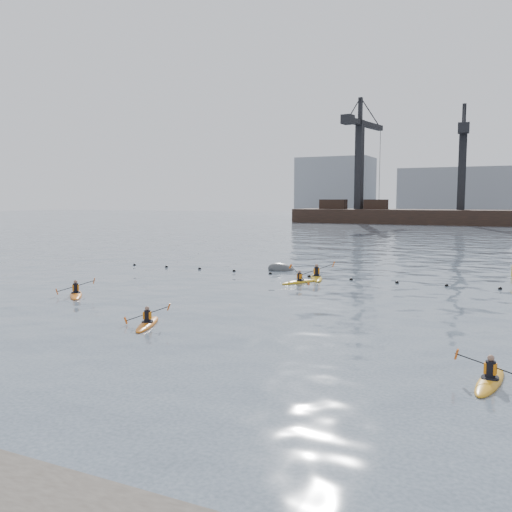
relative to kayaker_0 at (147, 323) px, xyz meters
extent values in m
plane|color=#3B4B57|center=(3.25, -5.90, -0.09)|extent=(400.00, 400.00, 0.00)
sphere|color=black|center=(-13.75, 16.60, -0.06)|extent=(0.24, 0.24, 0.24)
sphere|color=black|center=(-10.75, 16.76, -0.06)|extent=(0.24, 0.24, 0.24)
sphere|color=black|center=(-7.75, 16.85, -0.06)|extent=(0.24, 0.24, 0.24)
sphere|color=black|center=(-4.75, 16.82, -0.06)|extent=(0.24, 0.24, 0.24)
sphere|color=black|center=(-1.75, 16.68, -0.06)|extent=(0.24, 0.24, 0.24)
sphere|color=black|center=(1.25, 16.51, -0.06)|extent=(0.24, 0.24, 0.24)
sphere|color=black|center=(4.25, 16.38, -0.06)|extent=(0.24, 0.24, 0.24)
sphere|color=black|center=(7.25, 16.35, -0.06)|extent=(0.24, 0.24, 0.24)
sphere|color=black|center=(10.25, 16.44, -0.06)|extent=(0.24, 0.24, 0.24)
sphere|color=black|center=(13.25, 16.60, -0.06)|extent=(0.24, 0.24, 0.24)
cube|color=black|center=(3.25, 104.10, 0.76)|extent=(72.00, 12.00, 4.50)
cube|color=black|center=(-24.75, 104.10, 4.11)|extent=(6.00, 3.00, 2.20)
cube|color=black|center=(-14.75, 104.10, 4.11)|extent=(5.00, 3.00, 2.20)
cube|color=black|center=(-18.75, 104.10, 13.01)|extent=(1.85, 1.85, 20.00)
cube|color=black|center=(-18.29, 106.76, 22.41)|extent=(4.31, 17.93, 1.20)
cube|color=black|center=(-19.85, 97.90, 22.41)|extent=(2.62, 2.94, 2.00)
cube|color=black|center=(-18.75, 104.10, 25.51)|extent=(0.93, 0.93, 5.00)
cube|color=black|center=(3.25, 104.10, 11.51)|extent=(1.73, 1.73, 17.00)
cube|color=black|center=(3.05, 106.34, 19.41)|extent=(2.50, 15.05, 1.20)
cube|color=black|center=(3.70, 98.87, 19.41)|extent=(2.42, 2.78, 2.00)
cube|color=black|center=(3.25, 104.10, 22.51)|extent=(0.87, 0.87, 5.00)
cube|color=gray|center=(-36.75, 144.10, 8.91)|extent=(22.00, 14.00, 18.00)
cube|color=gray|center=(-1.75, 144.10, 6.91)|extent=(30.00, 14.00, 14.00)
ellipsoid|color=orange|center=(0.00, 0.00, -0.05)|extent=(1.63, 2.93, 0.29)
cylinder|color=black|center=(0.00, 0.00, 0.07)|extent=(0.71, 0.71, 0.05)
cylinder|color=black|center=(0.00, 0.00, 0.32)|extent=(0.27, 0.27, 0.47)
cube|color=orange|center=(0.00, 0.00, 0.34)|extent=(0.38, 0.31, 0.31)
sphere|color=#8C6651|center=(0.00, 0.00, 0.64)|extent=(0.19, 0.19, 0.19)
cylinder|color=black|center=(0.00, 0.00, 0.41)|extent=(1.78, 0.74, 0.69)
cube|color=#D85914|center=(-0.86, -0.35, 0.11)|extent=(0.18, 0.17, 0.31)
cube|color=#D85914|center=(0.86, 0.35, 0.72)|extent=(0.18, 0.17, 0.31)
ellipsoid|color=orange|center=(13.43, -1.61, -0.05)|extent=(1.00, 3.05, 0.30)
cylinder|color=black|center=(13.43, -1.61, 0.07)|extent=(0.63, 0.63, 0.06)
cylinder|color=black|center=(13.43, -1.61, 0.33)|extent=(0.28, 0.28, 0.49)
cube|color=orange|center=(13.43, -1.61, 0.35)|extent=(0.36, 0.25, 0.32)
sphere|color=#8C6651|center=(13.43, -1.61, 0.66)|extent=(0.20, 0.20, 0.20)
cylinder|color=black|center=(13.43, -1.61, 0.43)|extent=(2.01, 0.31, 0.46)
cube|color=#D85914|center=(12.49, -1.48, 0.62)|extent=(0.13, 0.15, 0.32)
ellipsoid|color=orange|center=(-7.94, 4.08, -0.05)|extent=(2.56, 2.69, 0.31)
cylinder|color=black|center=(-7.94, 4.08, 0.08)|extent=(0.82, 0.82, 0.06)
cylinder|color=black|center=(-7.94, 4.08, 0.35)|extent=(0.29, 0.29, 0.50)
cube|color=orange|center=(-7.94, 4.08, 0.37)|extent=(0.40, 0.39, 0.33)
sphere|color=#8C6651|center=(-7.94, 4.08, 0.69)|extent=(0.20, 0.20, 0.20)
cylinder|color=black|center=(-7.94, 4.08, 0.44)|extent=(1.54, 1.43, 0.59)
cube|color=#D85914|center=(-8.67, 3.41, 0.19)|extent=(0.19, 0.19, 0.33)
cube|color=#D85914|center=(-7.22, 4.76, 0.70)|extent=(0.19, 0.19, 0.33)
ellipsoid|color=gold|center=(1.58, 13.80, -0.05)|extent=(1.87, 2.80, 0.29)
cylinder|color=black|center=(1.58, 13.80, 0.06)|extent=(0.73, 0.73, 0.05)
cylinder|color=black|center=(1.58, 13.80, 0.31)|extent=(0.27, 0.27, 0.47)
cube|color=orange|center=(1.58, 13.80, 0.33)|extent=(0.38, 0.33, 0.31)
sphere|color=#8C6651|center=(1.58, 13.80, 0.63)|extent=(0.19, 0.19, 0.19)
cylinder|color=black|center=(1.58, 13.80, 0.40)|extent=(1.51, 0.84, 1.06)
cube|color=#D85914|center=(0.78, 14.24, 0.88)|extent=(0.23, 0.20, 0.28)
cube|color=#D85914|center=(2.39, 13.37, -0.08)|extent=(0.23, 0.20, 0.28)
ellipsoid|color=gold|center=(1.97, 15.99, -0.05)|extent=(2.02, 3.55, 0.35)
cylinder|color=black|center=(1.97, 15.99, 0.10)|extent=(0.87, 0.87, 0.07)
cylinder|color=black|center=(1.97, 15.99, 0.41)|extent=(0.33, 0.33, 0.58)
cube|color=orange|center=(1.97, 15.99, 0.43)|extent=(0.46, 0.38, 0.38)
sphere|color=#8C6651|center=(1.97, 15.99, 0.80)|extent=(0.23, 0.23, 0.23)
cylinder|color=black|center=(1.97, 15.99, 0.52)|extent=(2.15, 0.93, 0.85)
cube|color=#D85914|center=(0.92, 15.55, 0.15)|extent=(0.22, 0.21, 0.37)
cube|color=#D85914|center=(3.01, 16.42, 0.89)|extent=(0.22, 0.21, 0.37)
ellipsoid|color=#3B3E40|center=(-1.87, 19.01, -0.09)|extent=(2.58, 2.19, 1.46)
camera|label=1|loc=(13.90, -18.31, 5.23)|focal=38.00mm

